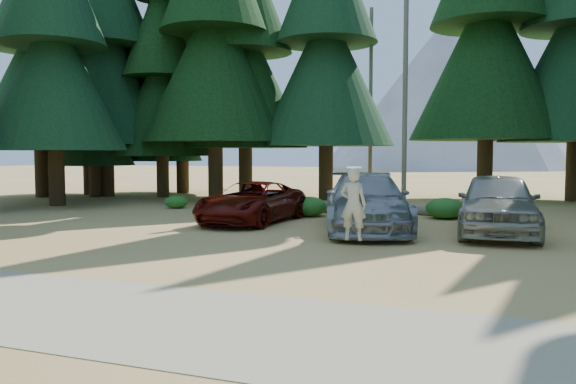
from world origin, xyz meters
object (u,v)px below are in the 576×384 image
at_px(silver_minivan_center, 366,202).
at_px(log_right, 411,210).
at_px(red_pickup, 252,202).
at_px(frisbee_player, 353,204).
at_px(silver_minivan_right, 497,203).
at_px(log_left, 322,209).
at_px(log_mid, 345,205).

relative_size(silver_minivan_center, log_right, 1.11).
bearing_deg(silver_minivan_center, red_pickup, 156.03).
distance_m(silver_minivan_center, frisbee_player, 4.01).
height_order(red_pickup, silver_minivan_right, silver_minivan_right).
bearing_deg(log_left, log_mid, 67.28).
bearing_deg(frisbee_player, log_left, -69.90).
bearing_deg(silver_minivan_center, log_mid, 93.49).
bearing_deg(log_mid, log_right, -20.24).
relative_size(frisbee_player, log_right, 0.33).
xyz_separation_m(silver_minivan_right, log_left, (-6.64, 4.13, -0.77)).
xyz_separation_m(frisbee_player, log_right, (0.27, 9.05, -1.01)).
bearing_deg(log_right, silver_minivan_center, -86.13).
height_order(red_pickup, frisbee_player, frisbee_player).
relative_size(silver_minivan_right, log_left, 1.17).
relative_size(log_left, log_mid, 1.34).
height_order(silver_minivan_center, log_left, silver_minivan_center).
xyz_separation_m(silver_minivan_center, silver_minivan_right, (3.89, 0.37, 0.04)).
distance_m(silver_minivan_right, log_mid, 8.79).
height_order(silver_minivan_center, log_right, silver_minivan_center).
height_order(log_left, log_mid, log_left).
distance_m(red_pickup, log_right, 6.70).
bearing_deg(red_pickup, log_mid, 75.43).
distance_m(red_pickup, frisbee_player, 6.57).
bearing_deg(silver_minivan_right, log_left, 146.75).
bearing_deg(log_right, red_pickup, -125.43).
xyz_separation_m(frisbee_player, log_mid, (-2.79, 10.54, -1.05)).
height_order(frisbee_player, log_left, frisbee_player).
bearing_deg(frisbee_player, silver_minivan_right, -128.93).
relative_size(silver_minivan_right, frisbee_player, 3.04).
distance_m(silver_minivan_right, log_left, 7.86).
xyz_separation_m(silver_minivan_center, log_right, (0.77, 5.08, -0.72)).
distance_m(red_pickup, log_left, 4.18).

